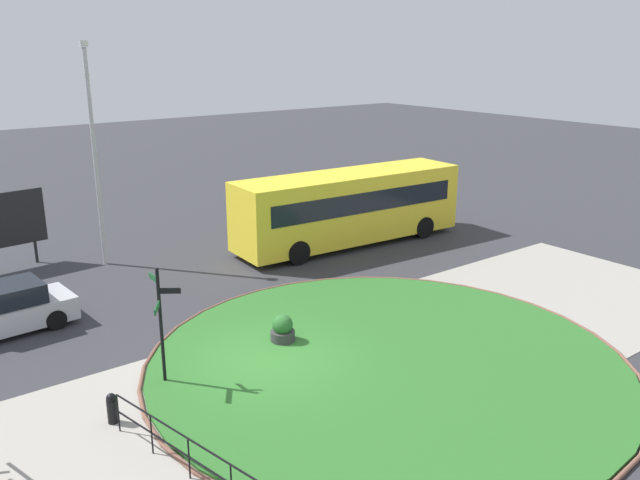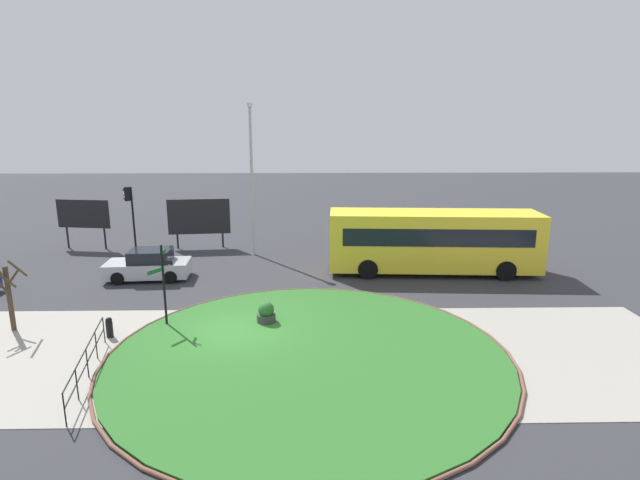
{
  "view_description": "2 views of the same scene",
  "coord_description": "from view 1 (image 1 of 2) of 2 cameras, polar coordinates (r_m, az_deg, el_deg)",
  "views": [
    {
      "loc": [
        -8.86,
        -14.13,
        8.58
      ],
      "look_at": [
        4.67,
        3.72,
        1.85
      ],
      "focal_mm": 36.76,
      "sensor_mm": 36.0,
      "label": 1
    },
    {
      "loc": [
        2.76,
        -17.43,
        7.65
      ],
      "look_at": [
        3.19,
        4.52,
        2.46
      ],
      "focal_mm": 28.02,
      "sensor_mm": 36.0,
      "label": 2
    }
  ],
  "objects": [
    {
      "name": "bus_yellow",
      "position": [
        28.87,
        2.54,
        2.96
      ],
      "size": [
        10.77,
        3.18,
        3.19
      ],
      "rotation": [
        0.0,
        0.0,
        -0.06
      ],
      "color": "yellow",
      "rests_on": "ground"
    },
    {
      "name": "railing_grass_edge",
      "position": [
        14.2,
        -11.37,
        -17.66
      ],
      "size": [
        1.07,
        5.12,
        0.98
      ],
      "rotation": [
        0.0,
        0.0,
        4.91
      ],
      "color": "black",
      "rests_on": "ground"
    },
    {
      "name": "ground",
      "position": [
        18.76,
        -4.59,
        -10.56
      ],
      "size": [
        120.0,
        120.0,
        0.0
      ],
      "primitive_type": "plane",
      "color": "#333338"
    },
    {
      "name": "bollard_foreground",
      "position": [
        16.55,
        -17.65,
        -13.77
      ],
      "size": [
        0.24,
        0.24,
        0.78
      ],
      "color": "black",
      "rests_on": "ground"
    },
    {
      "name": "grass_island",
      "position": [
        18.79,
        5.84,
        -10.37
      ],
      "size": [
        13.27,
        13.27,
        0.1
      ],
      "primitive_type": "cylinder",
      "color": "#2D6B28",
      "rests_on": "ground"
    },
    {
      "name": "car_far_lane",
      "position": [
        22.48,
        -25.72,
        -5.56
      ],
      "size": [
        4.15,
        2.06,
        1.51
      ],
      "rotation": [
        0.0,
        0.0,
        3.21
      ],
      "color": "#B7B7BC",
      "rests_on": "ground"
    },
    {
      "name": "lamppost_tall",
      "position": [
        26.96,
        -19.06,
        7.42
      ],
      "size": [
        0.32,
        0.32,
        8.69
      ],
      "color": "#B7B7BC",
      "rests_on": "ground"
    },
    {
      "name": "signpost_directional",
      "position": [
        17.29,
        -13.69,
        -6.66
      ],
      "size": [
        0.86,
        1.1,
        3.23
      ],
      "color": "black",
      "rests_on": "ground"
    },
    {
      "name": "sidewalk_paving",
      "position": [
        17.38,
        -1.14,
        -12.84
      ],
      "size": [
        32.0,
        8.22,
        0.02
      ],
      "primitive_type": "cube",
      "color": "#9E998E",
      "rests_on": "ground"
    },
    {
      "name": "planter_near_signpost",
      "position": [
        19.64,
        -3.27,
        -7.88
      ],
      "size": [
        0.73,
        0.73,
        0.91
      ],
      "color": "#383838",
      "rests_on": "ground"
    },
    {
      "name": "grass_kerb_ring",
      "position": [
        18.79,
        5.84,
        -10.36
      ],
      "size": [
        13.58,
        13.58,
        0.11
      ],
      "primitive_type": "torus",
      "color": "brown",
      "rests_on": "ground"
    }
  ]
}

